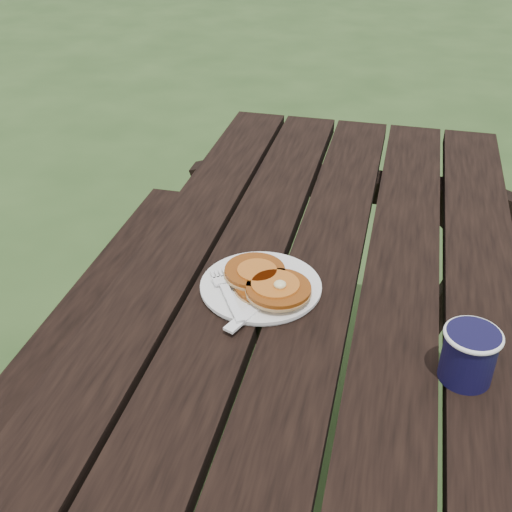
% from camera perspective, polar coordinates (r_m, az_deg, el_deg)
% --- Properties ---
extents(picnic_table, '(1.36, 1.80, 0.75)m').
position_cam_1_polar(picnic_table, '(1.42, 4.17, -16.67)').
color(picnic_table, black).
rests_on(picnic_table, ground).
extents(plate, '(0.24, 0.24, 0.01)m').
position_cam_1_polar(plate, '(1.18, 0.43, -2.77)').
color(plate, white).
rests_on(plate, picnic_table).
extents(pancake_stack, '(0.17, 0.16, 0.04)m').
position_cam_1_polar(pancake_stack, '(1.16, 0.98, -2.34)').
color(pancake_stack, '#8B400F').
rests_on(pancake_stack, plate).
extents(knife, '(0.09, 0.17, 0.00)m').
position_cam_1_polar(knife, '(1.13, 0.27, -4.30)').
color(knife, white).
rests_on(knife, plate).
extents(fork, '(0.11, 0.15, 0.01)m').
position_cam_1_polar(fork, '(1.12, -2.15, -4.16)').
color(fork, white).
rests_on(fork, plate).
extents(coffee_cup, '(0.09, 0.09, 0.09)m').
position_cam_1_polar(coffee_cup, '(1.02, 18.45, -8.12)').
color(coffee_cup, black).
rests_on(coffee_cup, picnic_table).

